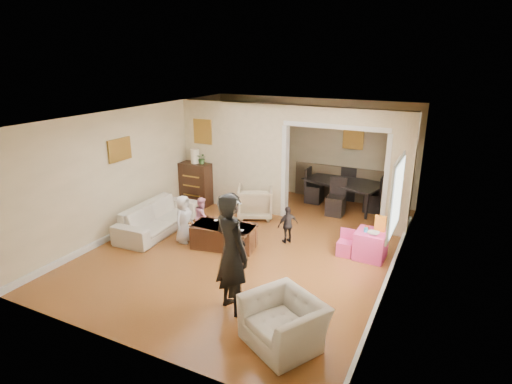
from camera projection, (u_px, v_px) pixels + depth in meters
The scene contains 27 objects.
floor at pixel (252, 244), 8.44m from camera, with size 7.00×7.00×0.00m, color #985827.
partition_left at pixel (235, 156), 10.14m from camera, with size 2.75×0.18×2.60m, color beige.
partition_right at pixel (399, 175), 8.52m from camera, with size 0.55×0.18×2.60m, color beige.
partition_header at pixel (337, 116), 8.75m from camera, with size 2.22×0.18×0.35m, color beige.
window_pane at pixel (397, 197), 6.46m from camera, with size 0.03×0.95×1.10m, color white.
framed_art_partition at pixel (203, 132), 10.23m from camera, with size 0.45×0.03×0.55m, color brown.
framed_art_sofa_wall at pixel (120, 150), 8.51m from camera, with size 0.03×0.55×0.40m, color brown.
framed_art_alcove at pixel (353, 137), 10.37m from camera, with size 0.45×0.03×0.55m, color brown.
sofa at pixel (158, 218), 8.99m from camera, with size 2.07×0.81×0.61m, color beige.
armchair_back at pixel (255, 202), 9.75m from camera, with size 0.79×0.81×0.74m, color #C8B48B.
armchair_front at pixel (284, 322), 5.44m from camera, with size 0.98×0.86×0.64m, color beige.
dresser at pixel (196, 184), 10.57m from camera, with size 0.78×0.44×1.07m, color black.
table_lamp at pixel (195, 156), 10.35m from camera, with size 0.22×0.22×0.36m, color #F3E6C6.
potted_plant at pixel (202, 158), 10.28m from camera, with size 0.25×0.22×0.28m, color #3F662D.
coffee_table at pixel (224, 236), 8.26m from camera, with size 1.22×0.61×0.46m, color #3B2013.
coffee_cup at pixel (227, 225), 8.09m from camera, with size 0.10×0.10×0.10m, color silver.
play_table at pixel (371, 245), 7.79m from camera, with size 0.55×0.55×0.53m, color #F34098.
cereal_box at pixel (380, 224), 7.70m from camera, with size 0.20×0.07×0.30m, color yellow.
cyan_cup at pixel (366, 230), 7.69m from camera, with size 0.08×0.08×0.08m, color teal.
toy_block at pixel (367, 227), 7.85m from camera, with size 0.08×0.06×0.05m, color red.
play_bowl at pixel (373, 233), 7.58m from camera, with size 0.21×0.21×0.05m, color white.
dining_table at pixel (343, 194), 10.43m from camera, with size 1.89×1.05×0.66m, color black.
adult_person at pixel (232, 253), 6.00m from camera, with size 0.67×0.44×1.85m, color black.
child_kneel_a at pixel (184, 219), 8.40m from camera, with size 0.48×0.31×0.99m, color silver.
child_kneel_b at pixel (202, 216), 8.75m from camera, with size 0.41×0.32×0.83m, color pink.
child_toddler at pixel (288, 225), 8.40m from camera, with size 0.45×0.19×0.77m, color black.
craft_papers at pixel (226, 226), 8.14m from camera, with size 0.80×0.40×0.00m.
Camera 1 is at (3.49, -6.85, 3.64)m, focal length 29.30 mm.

